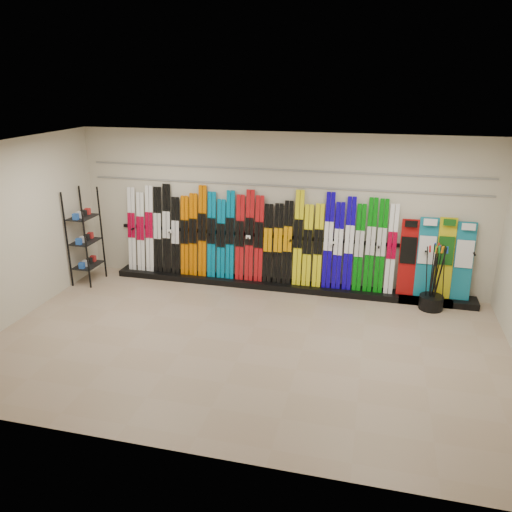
# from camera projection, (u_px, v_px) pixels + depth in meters

# --- Properties ---
(floor) EXTENTS (8.00, 8.00, 0.00)m
(floor) POSITION_uv_depth(u_px,v_px,m) (246.00, 343.00, 7.80)
(floor) COLOR tan
(floor) RESTS_ON ground
(back_wall) EXTENTS (8.00, 0.00, 8.00)m
(back_wall) POSITION_uv_depth(u_px,v_px,m) (279.00, 211.00, 9.58)
(back_wall) COLOR beige
(back_wall) RESTS_ON floor
(left_wall) EXTENTS (0.00, 5.00, 5.00)m
(left_wall) POSITION_uv_depth(u_px,v_px,m) (10.00, 234.00, 8.19)
(left_wall) COLOR beige
(left_wall) RESTS_ON floor
(ceiling) EXTENTS (8.00, 8.00, 0.00)m
(ceiling) POSITION_uv_depth(u_px,v_px,m) (244.00, 149.00, 6.79)
(ceiling) COLOR silver
(ceiling) RESTS_ON back_wall
(ski_rack_base) EXTENTS (8.00, 0.40, 0.12)m
(ski_rack_base) POSITION_uv_depth(u_px,v_px,m) (287.00, 286.00, 9.81)
(ski_rack_base) COLOR black
(ski_rack_base) RESTS_ON floor
(skis) EXTENTS (5.38, 0.24, 1.83)m
(skis) POSITION_uv_depth(u_px,v_px,m) (254.00, 239.00, 9.71)
(skis) COLOR white
(skis) RESTS_ON ski_rack_base
(snowboards) EXTENTS (1.28, 0.23, 1.47)m
(snowboards) POSITION_uv_depth(u_px,v_px,m) (436.00, 259.00, 9.01)
(snowboards) COLOR #990C0C
(snowboards) RESTS_ON ski_rack_base
(accessory_rack) EXTENTS (0.40, 0.60, 1.90)m
(accessory_rack) POSITION_uv_depth(u_px,v_px,m) (85.00, 237.00, 9.88)
(accessory_rack) COLOR black
(accessory_rack) RESTS_ON floor
(pole_bin) EXTENTS (0.42, 0.42, 0.25)m
(pole_bin) POSITION_uv_depth(u_px,v_px,m) (431.00, 302.00, 8.93)
(pole_bin) COLOR black
(pole_bin) RESTS_ON floor
(ski_poles) EXTENTS (0.39, 0.31, 1.18)m
(ski_poles) POSITION_uv_depth(u_px,v_px,m) (435.00, 277.00, 8.77)
(ski_poles) COLOR black
(ski_poles) RESTS_ON pole_bin
(slatwall_rail_0) EXTENTS (7.60, 0.02, 0.03)m
(slatwall_rail_0) POSITION_uv_depth(u_px,v_px,m) (279.00, 186.00, 9.40)
(slatwall_rail_0) COLOR gray
(slatwall_rail_0) RESTS_ON back_wall
(slatwall_rail_1) EXTENTS (7.60, 0.02, 0.03)m
(slatwall_rail_1) POSITION_uv_depth(u_px,v_px,m) (279.00, 170.00, 9.29)
(slatwall_rail_1) COLOR gray
(slatwall_rail_1) RESTS_ON back_wall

